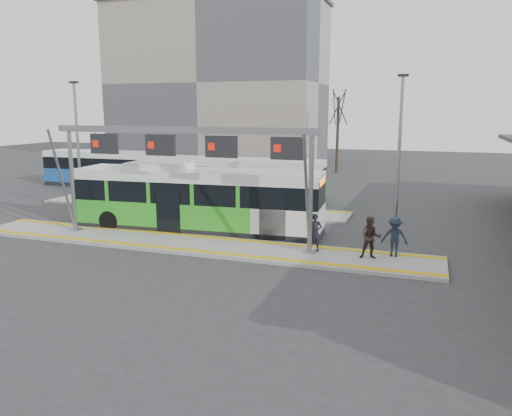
{
  "coord_description": "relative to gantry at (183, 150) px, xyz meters",
  "views": [
    {
      "loc": [
        10.07,
        -19.72,
        6.06
      ],
      "look_at": [
        2.15,
        3.0,
        1.33
      ],
      "focal_mm": 35.0,
      "sensor_mm": 36.0,
      "label": 1
    }
  ],
  "objects": [
    {
      "name": "tree_far",
      "position": [
        -23.17,
        32.43,
        1.41
      ],
      "size": [
        1.4,
        1.4,
        7.53
      ],
      "color": "#382B21",
      "rests_on": "ground"
    },
    {
      "name": "platform_main",
      "position": [
        0.35,
        -0.25,
        -4.22
      ],
      "size": [
        22.0,
        3.0,
        0.15
      ],
      "primitive_type": "cube",
      "color": "gray",
      "rests_on": "ground"
    },
    {
      "name": "gantry",
      "position": [
        0.0,
        0.0,
        0.0
      ],
      "size": [
        13.0,
        1.68,
        5.2
      ],
      "color": "slate",
      "rests_on": "platform_main"
    },
    {
      "name": "passenger_b",
      "position": [
        8.38,
        -0.04,
        -3.29
      ],
      "size": [
        0.95,
        0.8,
        1.72
      ],
      "primitive_type": "imported",
      "rotation": [
        0.0,
        0.0,
        0.2
      ],
      "color": "#2D211E",
      "rests_on": "platform_main"
    },
    {
      "name": "apartment_block",
      "position": [
        -13.65,
        35.75,
        4.91
      ],
      "size": [
        24.5,
        12.5,
        18.4
      ],
      "color": "gray",
      "rests_on": "ground"
    },
    {
      "name": "passenger_a",
      "position": [
        6.01,
        0.29,
        -3.34
      ],
      "size": [
        0.62,
        0.43,
        1.62
      ],
      "primitive_type": "imported",
      "rotation": [
        0.0,
        0.0,
        0.07
      ],
      "color": "black",
      "rests_on": "platform_main"
    },
    {
      "name": "platform_second",
      "position": [
        -3.65,
        7.75,
        -4.22
      ],
      "size": [
        20.0,
        3.0,
        0.15
      ],
      "primitive_type": "cube",
      "color": "gray",
      "rests_on": "ground"
    },
    {
      "name": "ground",
      "position": [
        0.35,
        -0.25,
        -4.3
      ],
      "size": [
        120.0,
        120.0,
        0.0
      ],
      "primitive_type": "plane",
      "color": "#2D2D30",
      "rests_on": "ground"
    },
    {
      "name": "lamp_east",
      "position": [
        9.0,
        5.24,
        -0.19
      ],
      "size": [
        0.5,
        0.25,
        7.74
      ],
      "color": "slate",
      "rests_on": "ground"
    },
    {
      "name": "tactile_second",
      "position": [
        -3.65,
        8.9,
        -4.14
      ],
      "size": [
        20.0,
        0.35,
        0.02
      ],
      "color": "gold",
      "rests_on": "platform_second"
    },
    {
      "name": "tactile_main",
      "position": [
        0.35,
        -0.25,
        -4.14
      ],
      "size": [
        22.0,
        2.65,
        0.02
      ],
      "color": "gold",
      "rests_on": "platform_main"
    },
    {
      "name": "lamp_west",
      "position": [
        -9.15,
        4.37,
        -0.21
      ],
      "size": [
        0.5,
        0.25,
        7.69
      ],
      "color": "slate",
      "rests_on": "ground"
    },
    {
      "name": "bg_bus_blue",
      "position": [
        -13.97,
        13.91,
        -2.9
      ],
      "size": [
        10.86,
        2.54,
        2.83
      ],
      "rotation": [
        0.0,
        0.0,
        0.01
      ],
      "color": "black",
      "rests_on": "ground"
    },
    {
      "name": "bg_bus_green",
      "position": [
        -1.67,
        11.34,
        -2.89
      ],
      "size": [
        11.48,
        2.58,
        2.86
      ],
      "rotation": [
        0.0,
        0.0,
        0.01
      ],
      "color": "black",
      "rests_on": "ground"
    },
    {
      "name": "passenger_c",
      "position": [
        9.27,
        0.54,
        -3.32
      ],
      "size": [
        1.12,
        0.7,
        1.66
      ],
      "primitive_type": "imported",
      "rotation": [
        0.0,
        0.0,
        -0.08
      ],
      "color": "#1C2432",
      "rests_on": "platform_main"
    },
    {
      "name": "tree_mid",
      "position": [
        1.77,
        29.1,
        2.01
      ],
      "size": [
        1.4,
        1.4,
        8.32
      ],
      "color": "#382B21",
      "rests_on": "ground"
    },
    {
      "name": "tree_left",
      "position": [
        -7.07,
        31.4,
        1.69
      ],
      "size": [
        1.4,
        1.4,
        7.9
      ],
      "color": "#382B21",
      "rests_on": "ground"
    },
    {
      "name": "hero_bus",
      "position": [
        -0.55,
        2.49,
        -2.72
      ],
      "size": [
        12.7,
        3.52,
        3.45
      ],
      "rotation": [
        0.0,
        0.0,
        0.07
      ],
      "color": "black",
      "rests_on": "ground"
    }
  ]
}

